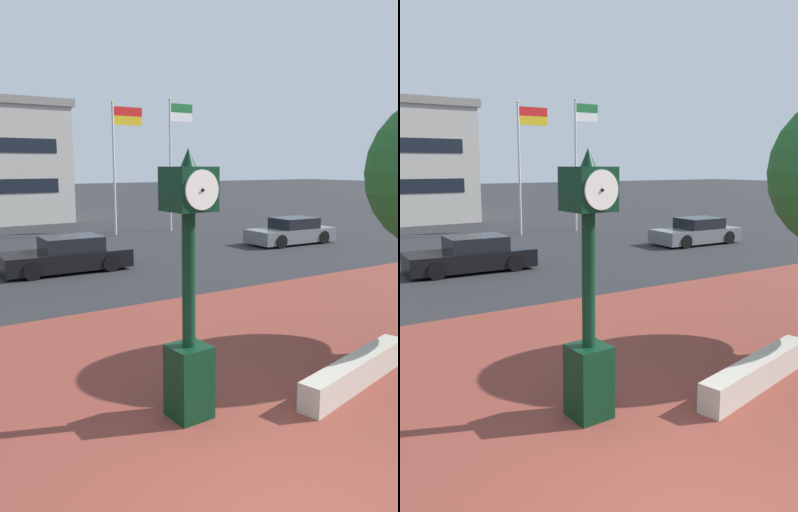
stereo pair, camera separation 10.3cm
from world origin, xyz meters
TOP-DOWN VIEW (x-y plane):
  - plaza_brick_paving at (0.00, 2.44)m, footprint 44.00×12.88m
  - planter_wall at (3.38, 2.03)m, footprint 3.20×1.15m
  - street_clock at (0.30, 2.66)m, footprint 0.66×0.75m
  - car_street_mid at (2.32, 14.37)m, footprint 4.60×2.07m
  - car_street_far at (13.82, 14.90)m, footprint 4.45×2.02m
  - flagpole_primary at (8.00, 22.40)m, footprint 1.80×0.14m
  - flagpole_secondary at (11.45, 22.40)m, footprint 1.57×0.14m

SIDE VIEW (x-z plane):
  - plaza_brick_paving at x=0.00m, z-range 0.00..0.01m
  - planter_wall at x=3.38m, z-range 0.00..0.50m
  - car_street_far at x=13.82m, z-range -0.07..1.21m
  - car_street_mid at x=2.32m, z-range -0.07..1.21m
  - street_clock at x=0.30m, z-range -0.17..3.91m
  - flagpole_primary at x=8.00m, z-range 0.79..7.98m
  - flagpole_secondary at x=11.45m, z-range 0.74..8.30m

